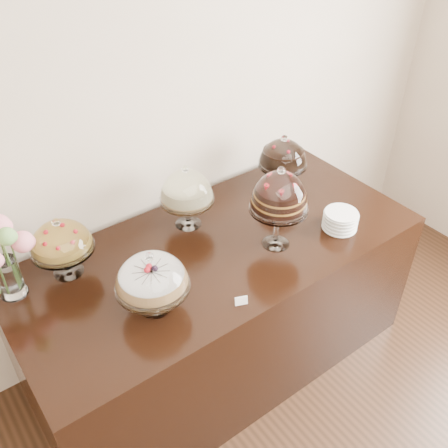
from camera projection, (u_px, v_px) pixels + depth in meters
wall_back at (110, 119)px, 2.50m from camera, size 5.00×0.04×3.00m
display_counter at (219, 305)px, 2.91m from camera, size 2.20×1.00×0.90m
cake_stand_sugar_sponge at (152, 276)px, 2.18m from camera, size 0.34×0.34×0.33m
cake_stand_choco_layer at (279, 195)px, 2.47m from camera, size 0.30×0.30×0.47m
cake_stand_cheesecake at (186, 189)px, 2.66m from camera, size 0.30×0.30×0.38m
cake_stand_dark_choco at (283, 155)px, 2.94m from camera, size 0.29×0.29×0.36m
cake_stand_fruit_tart at (61, 240)px, 2.36m from camera, size 0.31×0.31×0.33m
plate_stack at (340, 220)px, 2.74m from camera, size 0.19×0.19×0.10m
price_card_left at (241, 301)px, 2.30m from camera, size 0.06×0.04×0.04m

